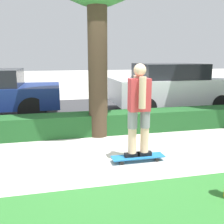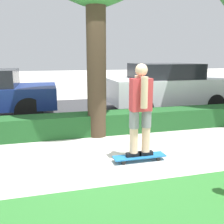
# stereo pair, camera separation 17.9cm
# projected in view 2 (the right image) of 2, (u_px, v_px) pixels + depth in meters

# --- Properties ---
(ground_plane) EXTENTS (60.00, 60.00, 0.00)m
(ground_plane) POSITION_uv_depth(u_px,v_px,m) (111.00, 158.00, 4.70)
(ground_plane) COLOR beige
(street_asphalt) EXTENTS (16.02, 5.00, 0.01)m
(street_asphalt) POSITION_uv_depth(u_px,v_px,m) (78.00, 112.00, 8.66)
(street_asphalt) COLOR #38383A
(street_asphalt) RESTS_ON ground_plane
(hedge_row) EXTENTS (16.02, 0.60, 0.49)m
(hedge_row) POSITION_uv_depth(u_px,v_px,m) (94.00, 124.00, 6.16)
(hedge_row) COLOR #1E5123
(hedge_row) RESTS_ON ground_plane
(skateboard) EXTENTS (0.93, 0.24, 0.09)m
(skateboard) POSITION_uv_depth(u_px,v_px,m) (139.00, 157.00, 4.58)
(skateboard) COLOR #1E6BAD
(skateboard) RESTS_ON ground_plane
(skater_person) EXTENTS (0.48, 0.41, 1.59)m
(skater_person) POSITION_uv_depth(u_px,v_px,m) (141.00, 108.00, 4.40)
(skater_person) COLOR black
(skater_person) RESTS_ON skateboard
(parked_car_middle) EXTENTS (3.99, 2.03, 1.56)m
(parked_car_middle) POSITION_uv_depth(u_px,v_px,m) (167.00, 86.00, 8.83)
(parked_car_middle) COLOR silver
(parked_car_middle) RESTS_ON ground_plane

